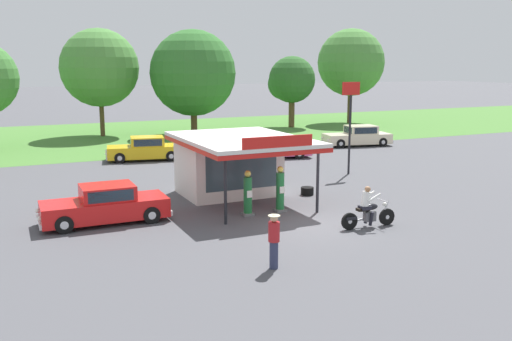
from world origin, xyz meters
name	(u,v)px	position (x,y,z in m)	size (l,w,h in m)	color
ground_plane	(312,224)	(0.00, 0.00, 0.00)	(300.00, 300.00, 0.00)	#4C4C51
grass_verge_strip	(134,135)	(0.00, 30.00, 0.00)	(120.00, 24.00, 0.01)	#477A33
service_station_kiosk	(231,160)	(-0.99, 5.61, 1.68)	(4.94, 6.96, 3.31)	silver
gas_pump_nearside	(248,195)	(-1.72, 2.15, 0.83)	(0.44, 0.44, 1.84)	slate
gas_pump_offside	(280,191)	(-0.26, 2.15, 0.86)	(0.44, 0.44, 1.90)	slate
motorcycle_with_rider	(368,210)	(1.60, -1.32, 0.65)	(2.28, 0.70, 1.58)	black
featured_classic_sedan	(105,206)	(-7.10, 3.49, 0.67)	(4.90, 1.94, 1.47)	red
parked_car_back_row_centre_right	(145,149)	(-2.19, 17.05, 0.68)	(5.06, 2.74, 1.49)	gold
parked_car_back_row_centre	(358,136)	(13.87, 16.68, 0.69)	(5.39, 2.86, 1.51)	beige
parked_car_second_row_spare	(268,148)	(5.23, 14.48, 0.66)	(5.78, 2.95, 1.41)	#E55993
bystander_standing_back_lot	(274,240)	(-3.47, -3.62, 0.89)	(0.36, 0.36, 1.65)	#2D3351
tree_oak_centre	(193,73)	(4.87, 28.17, 5.30)	(7.33, 7.33, 8.97)	brown
tree_oak_distant_spare	(290,81)	(15.38, 30.22, 4.47)	(4.48, 4.63, 6.84)	brown
tree_oak_right	(351,63)	(22.88, 30.91, 6.23)	(6.86, 6.86, 9.67)	brown
tree_oak_far_left	(101,69)	(-2.42, 30.55, 5.61)	(6.52, 6.52, 9.01)	brown
roadside_pole_sign	(350,112)	(6.91, 7.67, 3.43)	(1.10, 0.12, 5.06)	black
spare_tire_stack	(307,191)	(2.26, 4.24, 0.18)	(0.60, 0.60, 0.36)	black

